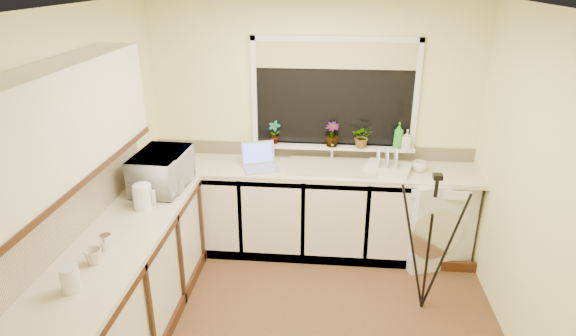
{
  "coord_description": "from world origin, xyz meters",
  "views": [
    {
      "loc": [
        0.2,
        -3.13,
        2.66
      ],
      "look_at": [
        -0.16,
        0.55,
        1.15
      ],
      "focal_mm": 30.3,
      "sensor_mm": 36.0,
      "label": 1
    }
  ],
  "objects_px": {
    "laptop": "(260,161)",
    "kettle": "(143,197)",
    "plant_c": "(332,134)",
    "plant_d": "(362,137)",
    "cup_left": "(93,256)",
    "plant_a": "(275,132)",
    "soap_bottle_clear": "(407,139)",
    "cup_back": "(420,166)",
    "dish_rack": "(388,168)",
    "glass_jug": "(70,279)",
    "tripod": "(429,244)",
    "soap_bottle_green": "(399,135)",
    "washing_machine": "(430,216)",
    "microwave": "(162,171)",
    "steel_jar": "(106,242)"
  },
  "relations": [
    {
      "from": "washing_machine",
      "to": "cup_left",
      "type": "xyz_separation_m",
      "value": [
        -2.49,
        -1.77,
        0.51
      ]
    },
    {
      "from": "tripod",
      "to": "glass_jug",
      "type": "xyz_separation_m",
      "value": [
        -2.31,
        -1.23,
        0.37
      ]
    },
    {
      "from": "plant_d",
      "to": "soap_bottle_green",
      "type": "xyz_separation_m",
      "value": [
        0.35,
        0.02,
        0.02
      ]
    },
    {
      "from": "laptop",
      "to": "plant_a",
      "type": "distance_m",
      "value": 0.36
    },
    {
      "from": "plant_c",
      "to": "cup_back",
      "type": "relative_size",
      "value": 1.88
    },
    {
      "from": "glass_jug",
      "to": "plant_a",
      "type": "bearing_deg",
      "value": 68.02
    },
    {
      "from": "cup_left",
      "to": "glass_jug",
      "type": "bearing_deg",
      "value": -89.1
    },
    {
      "from": "laptop",
      "to": "plant_c",
      "type": "xyz_separation_m",
      "value": [
        0.68,
        0.25,
        0.21
      ]
    },
    {
      "from": "cup_back",
      "to": "cup_left",
      "type": "height_order",
      "value": "cup_left"
    },
    {
      "from": "microwave",
      "to": "washing_machine",
      "type": "bearing_deg",
      "value": -73.8
    },
    {
      "from": "plant_c",
      "to": "plant_d",
      "type": "xyz_separation_m",
      "value": [
        0.3,
        -0.01,
        -0.01
      ]
    },
    {
      "from": "washing_machine",
      "to": "kettle",
      "type": "bearing_deg",
      "value": -177.28
    },
    {
      "from": "kettle",
      "to": "plant_c",
      "type": "relative_size",
      "value": 0.8
    },
    {
      "from": "soap_bottle_green",
      "to": "dish_rack",
      "type": "bearing_deg",
      "value": -112.71
    },
    {
      "from": "soap_bottle_green",
      "to": "cup_back",
      "type": "bearing_deg",
      "value": -50.45
    },
    {
      "from": "glass_jug",
      "to": "plant_d",
      "type": "xyz_separation_m",
      "value": [
        1.79,
        2.27,
        0.18
      ]
    },
    {
      "from": "soap_bottle_green",
      "to": "cup_left",
      "type": "relative_size",
      "value": 2.31
    },
    {
      "from": "soap_bottle_green",
      "to": "soap_bottle_clear",
      "type": "distance_m",
      "value": 0.09
    },
    {
      "from": "laptop",
      "to": "kettle",
      "type": "height_order",
      "value": "laptop"
    },
    {
      "from": "tripod",
      "to": "soap_bottle_green",
      "type": "xyz_separation_m",
      "value": [
        -0.17,
        1.07,
        0.57
      ]
    },
    {
      "from": "kettle",
      "to": "dish_rack",
      "type": "xyz_separation_m",
      "value": [
        2.01,
        0.96,
        -0.07
      ]
    },
    {
      "from": "steel_jar",
      "to": "soap_bottle_clear",
      "type": "xyz_separation_m",
      "value": [
        2.22,
        1.81,
        0.19
      ]
    },
    {
      "from": "microwave",
      "to": "soap_bottle_green",
      "type": "bearing_deg",
      "value": -66.01
    },
    {
      "from": "plant_d",
      "to": "laptop",
      "type": "bearing_deg",
      "value": -166.19
    },
    {
      "from": "glass_jug",
      "to": "plant_c",
      "type": "bearing_deg",
      "value": 56.69
    },
    {
      "from": "cup_left",
      "to": "laptop",
      "type": "bearing_deg",
      "value": 64.74
    },
    {
      "from": "cup_left",
      "to": "soap_bottle_clear",
      "type": "bearing_deg",
      "value": 41.86
    },
    {
      "from": "washing_machine",
      "to": "laptop",
      "type": "bearing_deg",
      "value": 162.1
    },
    {
      "from": "microwave",
      "to": "soap_bottle_clear",
      "type": "distance_m",
      "value": 2.31
    },
    {
      "from": "plant_c",
      "to": "soap_bottle_clear",
      "type": "relative_size",
      "value": 1.29
    },
    {
      "from": "kettle",
      "to": "plant_c",
      "type": "xyz_separation_m",
      "value": [
        1.47,
        1.19,
        0.17
      ]
    },
    {
      "from": "plant_a",
      "to": "cup_left",
      "type": "distance_m",
      "value": 2.23
    },
    {
      "from": "dish_rack",
      "to": "soap_bottle_clear",
      "type": "relative_size",
      "value": 2.15
    },
    {
      "from": "plant_a",
      "to": "tripod",
      "type": "bearing_deg",
      "value": -37.92
    },
    {
      "from": "dish_rack",
      "to": "cup_left",
      "type": "distance_m",
      "value": 2.69
    },
    {
      "from": "dish_rack",
      "to": "tripod",
      "type": "xyz_separation_m",
      "value": [
        0.27,
        -0.82,
        -0.32
      ]
    },
    {
      "from": "plant_a",
      "to": "soap_bottle_clear",
      "type": "xyz_separation_m",
      "value": [
        1.29,
        -0.02,
        -0.02
      ]
    },
    {
      "from": "soap_bottle_clear",
      "to": "cup_back",
      "type": "height_order",
      "value": "soap_bottle_clear"
    },
    {
      "from": "dish_rack",
      "to": "soap_bottle_green",
      "type": "xyz_separation_m",
      "value": [
        0.1,
        0.25,
        0.25
      ]
    },
    {
      "from": "laptop",
      "to": "plant_d",
      "type": "distance_m",
      "value": 1.02
    },
    {
      "from": "washing_machine",
      "to": "tripod",
      "type": "distance_m",
      "value": 0.87
    },
    {
      "from": "plant_a",
      "to": "cup_back",
      "type": "distance_m",
      "value": 1.43
    },
    {
      "from": "dish_rack",
      "to": "glass_jug",
      "type": "relative_size",
      "value": 2.48
    },
    {
      "from": "glass_jug",
      "to": "dish_rack",
      "type": "bearing_deg",
      "value": 45.1
    },
    {
      "from": "plant_d",
      "to": "cup_left",
      "type": "xyz_separation_m",
      "value": [
        -1.8,
        -1.98,
        -0.21
      ]
    },
    {
      "from": "glass_jug",
      "to": "plant_d",
      "type": "height_order",
      "value": "plant_d"
    },
    {
      "from": "washing_machine",
      "to": "plant_a",
      "type": "height_order",
      "value": "plant_a"
    },
    {
      "from": "glass_jug",
      "to": "soap_bottle_clear",
      "type": "relative_size",
      "value": 0.87
    },
    {
      "from": "steel_jar",
      "to": "cup_back",
      "type": "xyz_separation_m",
      "value": [
        2.33,
        1.59,
        -0.0
      ]
    },
    {
      "from": "steel_jar",
      "to": "soap_bottle_green",
      "type": "bearing_deg",
      "value": 40.35
    }
  ]
}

